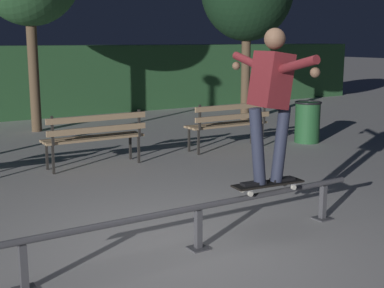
{
  "coord_description": "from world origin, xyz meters",
  "views": [
    {
      "loc": [
        -2.59,
        -4.17,
        1.98
      ],
      "look_at": [
        0.42,
        0.7,
        0.85
      ],
      "focal_mm": 49.8,
      "sensor_mm": 36.0,
      "label": 1
    }
  ],
  "objects_px": {
    "grind_rail": "(198,215)",
    "skateboard": "(268,184)",
    "trash_can": "(307,121)",
    "park_bench_left_center": "(95,134)",
    "park_bench_right_center": "(229,121)",
    "skateboarder": "(271,93)"
  },
  "relations": [
    {
      "from": "skateboarder",
      "to": "park_bench_left_center",
      "type": "relative_size",
      "value": 0.97
    },
    {
      "from": "trash_can",
      "to": "skateboard",
      "type": "bearing_deg",
      "value": -138.18
    },
    {
      "from": "park_bench_left_center",
      "to": "skateboard",
      "type": "bearing_deg",
      "value": -83.2
    },
    {
      "from": "grind_rail",
      "to": "skateboarder",
      "type": "xyz_separation_m",
      "value": [
        0.85,
        -0.0,
        1.11
      ]
    },
    {
      "from": "park_bench_left_center",
      "to": "grind_rail",
      "type": "bearing_deg",
      "value": -96.44
    },
    {
      "from": "park_bench_right_center",
      "to": "trash_can",
      "type": "relative_size",
      "value": 2.0
    },
    {
      "from": "trash_can",
      "to": "skateboarder",
      "type": "bearing_deg",
      "value": -138.16
    },
    {
      "from": "park_bench_left_center",
      "to": "park_bench_right_center",
      "type": "bearing_deg",
      "value": 0.0
    },
    {
      "from": "grind_rail",
      "to": "park_bench_left_center",
      "type": "bearing_deg",
      "value": 83.56
    },
    {
      "from": "skateboarder",
      "to": "park_bench_right_center",
      "type": "distance_m",
      "value": 4.32
    },
    {
      "from": "skateboarder",
      "to": "trash_can",
      "type": "bearing_deg",
      "value": 41.84
    },
    {
      "from": "skateboard",
      "to": "park_bench_left_center",
      "type": "distance_m",
      "value": 3.68
    },
    {
      "from": "grind_rail",
      "to": "park_bench_right_center",
      "type": "height_order",
      "value": "park_bench_right_center"
    },
    {
      "from": "park_bench_right_center",
      "to": "skateboarder",
      "type": "bearing_deg",
      "value": -120.22
    },
    {
      "from": "park_bench_left_center",
      "to": "park_bench_right_center",
      "type": "distance_m",
      "value": 2.56
    },
    {
      "from": "grind_rail",
      "to": "trash_can",
      "type": "distance_m",
      "value": 5.83
    },
    {
      "from": "park_bench_left_center",
      "to": "trash_can",
      "type": "relative_size",
      "value": 2.0
    },
    {
      "from": "skateboard",
      "to": "park_bench_left_center",
      "type": "relative_size",
      "value": 0.5
    },
    {
      "from": "skateboarder",
      "to": "trash_can",
      "type": "distance_m",
      "value": 5.27
    },
    {
      "from": "park_bench_right_center",
      "to": "skateboard",
      "type": "bearing_deg",
      "value": -120.25
    },
    {
      "from": "skateboard",
      "to": "park_bench_right_center",
      "type": "height_order",
      "value": "park_bench_right_center"
    },
    {
      "from": "grind_rail",
      "to": "skateboard",
      "type": "height_order",
      "value": "skateboard"
    }
  ]
}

